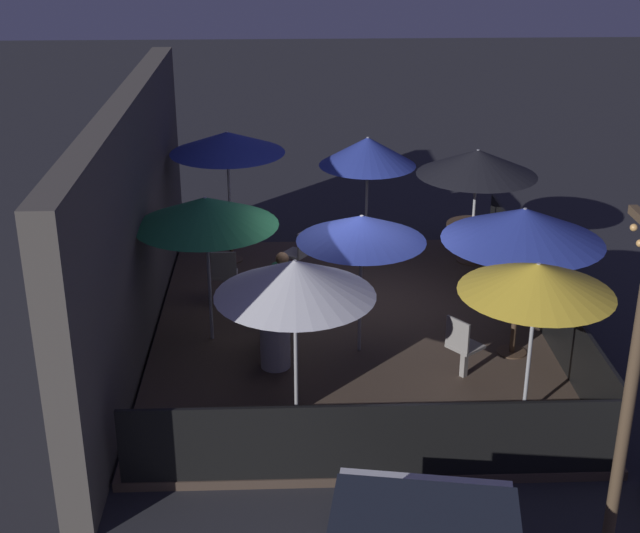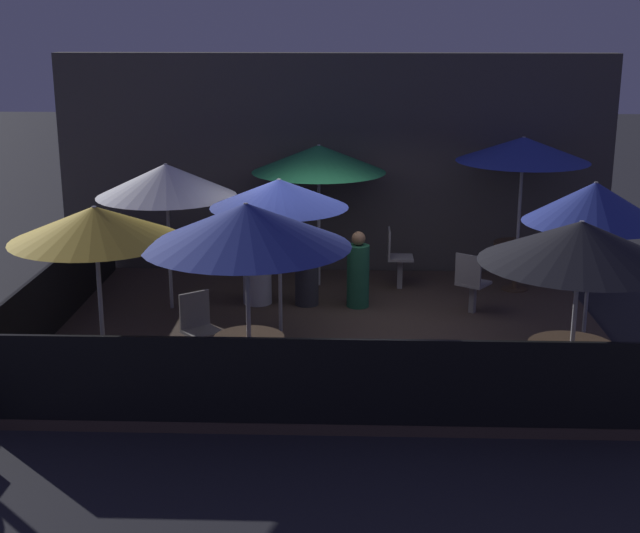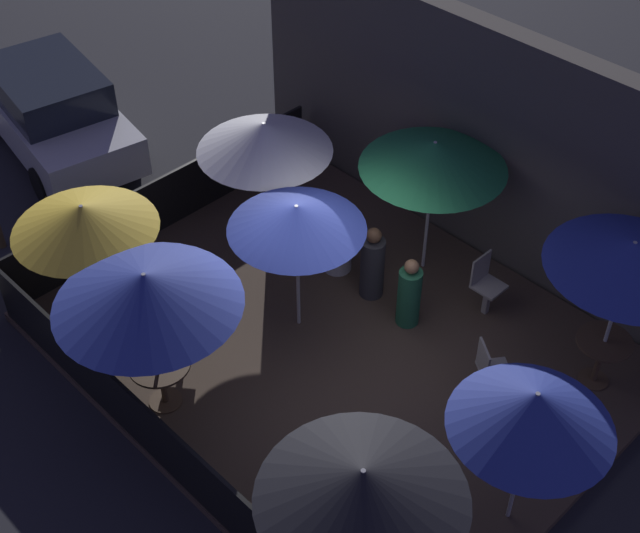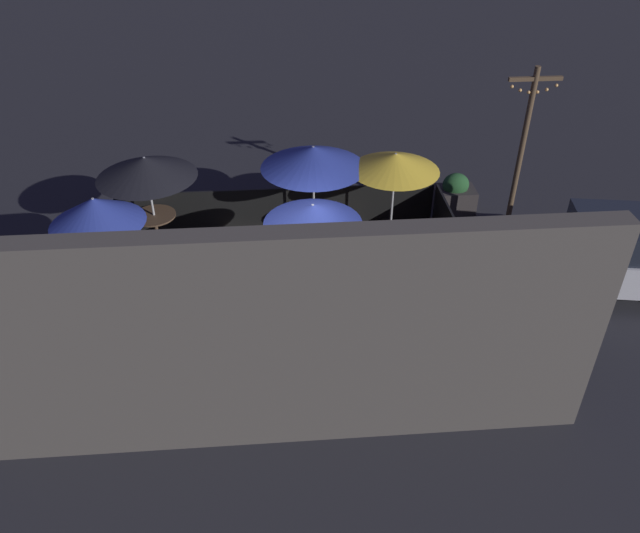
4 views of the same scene
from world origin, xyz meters
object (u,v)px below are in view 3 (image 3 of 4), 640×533
patio_chair_0 (490,369)px  parked_car_0 (52,110)px  patio_umbrella_1 (632,255)px  patio_umbrella_7 (264,137)px  patio_umbrella_2 (146,289)px  patio_umbrella_0 (363,485)px  patio_umbrella_6 (83,218)px  patio_chair_1 (485,283)px  patron_1 (372,265)px  patio_umbrella_3 (434,155)px  patio_chair_2 (183,312)px  patron_2 (338,242)px  patio_umbrella_4 (297,217)px  dining_table_1 (602,350)px  dining_table_2 (161,372)px  patron_0 (409,295)px  patio_umbrella_5 (534,410)px

patio_chair_0 → parked_car_0: 9.03m
parked_car_0 → patio_umbrella_1: bearing=21.3°
patio_umbrella_7 → patio_chair_0: patio_umbrella_7 is taller
patio_umbrella_2 → parked_car_0: patio_umbrella_2 is taller
patio_umbrella_0 → patio_umbrella_6: patio_umbrella_6 is taller
patio_chair_1 → patron_1: (-1.36, -0.88, 0.01)m
patio_umbrella_3 → patio_chair_2: size_ratio=2.41×
patron_1 → patron_2: (-0.74, 0.04, -0.04)m
patio_umbrella_3 → patio_chair_0: bearing=-31.1°
patio_umbrella_0 → patio_chair_0: patio_umbrella_0 is taller
patio_umbrella_1 → patio_umbrella_4: (-3.53, -2.06, -0.30)m
patron_1 → parked_car_0: 6.71m
patron_1 → dining_table_1: bearing=-59.0°
patio_umbrella_6 → patron_1: 4.08m
patio_umbrella_3 → patron_2: bearing=-132.4°
patio_umbrella_2 → patio_umbrella_3: bearing=82.2°
patio_umbrella_7 → dining_table_2: (1.52, -3.18, -1.33)m
patio_chair_0 → parked_car_0: parked_car_0 is taller
patio_umbrella_1 → patio_umbrella_0: bearing=-92.3°
patio_umbrella_1 → patio_chair_2: 5.82m
patio_umbrella_4 → patron_2: bearing=109.9°
patio_umbrella_0 → patio_umbrella_1: (0.18, 4.37, 0.35)m
patio_umbrella_3 → patio_chair_1: patio_umbrella_3 is taller
patio_umbrella_0 → patron_0: bearing=123.9°
patron_2 → patio_umbrella_6: bearing=142.4°
patron_1 → patron_2: patron_1 is taller
patio_umbrella_5 → patio_umbrella_6: bearing=-165.3°
patio_umbrella_3 → patio_chair_1: 1.94m
patio_umbrella_6 → patron_1: (2.17, 3.16, -1.40)m
patio_chair_0 → patio_chair_1: (-1.02, 1.22, 0.04)m
patio_umbrella_5 → patio_umbrella_0: bearing=-108.5°
patio_umbrella_1 → patio_umbrella_7: (-5.22, -1.12, -0.31)m
patio_chair_1 → patio_umbrella_0: bearing=-68.8°
patio_umbrella_4 → patio_umbrella_5: 4.01m
patio_umbrella_4 → patio_chair_2: 2.12m
patio_chair_1 → patio_umbrella_4: bearing=-128.9°
patio_umbrella_1 → patio_umbrella_4: bearing=-149.7°
patron_0 → patio_umbrella_5: bearing=115.9°
patio_chair_0 → dining_table_1: bearing=0.0°
patio_umbrella_2 → patron_2: 3.78m
patio_umbrella_4 → dining_table_2: 2.61m
patio_umbrella_0 → patio_umbrella_4: (-3.36, 2.31, 0.05)m
dining_table_1 → patio_chair_1: (-1.88, -0.00, -0.06)m
patio_umbrella_7 → patron_1: (1.98, 0.24, -1.36)m
patio_chair_2 → dining_table_2: bearing=0.0°
patio_umbrella_5 → patio_chair_2: 5.13m
patio_umbrella_0 → patron_0: (-2.30, 3.43, -1.35)m
dining_table_1 → patio_chair_2: bearing=-142.3°
patio_umbrella_2 → patio_umbrella_4: (0.17, 2.23, -0.09)m
patio_umbrella_0 → patio_umbrella_1: bearing=87.7°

